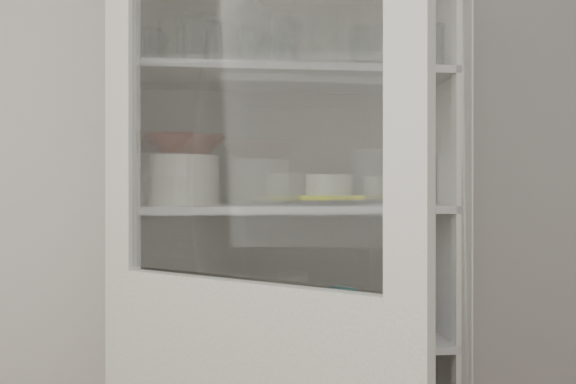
% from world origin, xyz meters
% --- Properties ---
extents(wall_back, '(3.60, 0.02, 2.60)m').
position_xyz_m(wall_back, '(0.00, 1.50, 1.30)').
color(wall_back, silver).
rests_on(wall_back, ground).
extents(pantry_cabinet, '(1.00, 0.45, 2.10)m').
position_xyz_m(pantry_cabinet, '(0.20, 1.34, 0.94)').
color(pantry_cabinet, beige).
rests_on(pantry_cabinet, floor).
extents(cupboard_door, '(0.70, 0.63, 2.00)m').
position_xyz_m(cupboard_door, '(0.04, 0.75, 0.87)').
color(cupboard_door, beige).
rests_on(cupboard_door, floor).
extents(tumbler_0, '(0.09, 0.09, 0.14)m').
position_xyz_m(tumbler_0, '(-0.08, 1.14, 1.73)').
color(tumbler_0, silver).
rests_on(tumbler_0, shelf_glass).
extents(tumbler_1, '(0.07, 0.07, 0.12)m').
position_xyz_m(tumbler_1, '(-0.03, 1.14, 1.72)').
color(tumbler_1, silver).
rests_on(tumbler_1, shelf_glass).
extents(tumbler_2, '(0.08, 0.08, 0.14)m').
position_xyz_m(tumbler_2, '(0.17, 1.12, 1.73)').
color(tumbler_2, silver).
rests_on(tumbler_2, shelf_glass).
extents(tumbler_3, '(0.08, 0.08, 0.12)m').
position_xyz_m(tumbler_3, '(0.19, 1.15, 1.72)').
color(tumbler_3, silver).
rests_on(tumbler_3, shelf_glass).
extents(tumbler_4, '(0.07, 0.07, 0.13)m').
position_xyz_m(tumbler_4, '(0.47, 1.13, 1.72)').
color(tumbler_4, silver).
rests_on(tumbler_4, shelf_glass).
extents(tumbler_5, '(0.08, 0.08, 0.13)m').
position_xyz_m(tumbler_5, '(0.41, 1.16, 1.73)').
color(tumbler_5, silver).
rests_on(tumbler_5, shelf_glass).
extents(tumbler_6, '(0.07, 0.07, 0.13)m').
position_xyz_m(tumbler_6, '(0.61, 1.11, 1.73)').
color(tumbler_6, silver).
rests_on(tumbler_6, shelf_glass).
extents(tumbler_7, '(0.09, 0.09, 0.13)m').
position_xyz_m(tumbler_7, '(-0.21, 1.28, 1.73)').
color(tumbler_7, silver).
rests_on(tumbler_7, shelf_glass).
extents(tumbler_8, '(0.08, 0.08, 0.14)m').
position_xyz_m(tumbler_8, '(0.07, 1.25, 1.73)').
color(tumbler_8, silver).
rests_on(tumbler_8, shelf_glass).
extents(tumbler_9, '(0.08, 0.08, 0.15)m').
position_xyz_m(tumbler_9, '(0.02, 1.25, 1.73)').
color(tumbler_9, silver).
rests_on(tumbler_9, shelf_glass).
extents(goblet_0, '(0.07, 0.07, 0.16)m').
position_xyz_m(goblet_0, '(-0.20, 1.34, 1.74)').
color(goblet_0, silver).
rests_on(goblet_0, shelf_glass).
extents(goblet_1, '(0.07, 0.07, 0.16)m').
position_xyz_m(goblet_1, '(0.14, 1.36, 1.74)').
color(goblet_1, silver).
rests_on(goblet_1, shelf_glass).
extents(goblet_2, '(0.08, 0.08, 0.18)m').
position_xyz_m(goblet_2, '(0.18, 1.35, 1.75)').
color(goblet_2, silver).
rests_on(goblet_2, shelf_glass).
extents(goblet_3, '(0.08, 0.08, 0.18)m').
position_xyz_m(goblet_3, '(0.46, 1.40, 1.75)').
color(goblet_3, silver).
rests_on(goblet_3, shelf_glass).
extents(plate_stack_front, '(0.21, 0.21, 0.08)m').
position_xyz_m(plate_stack_front, '(-0.11, 1.22, 1.30)').
color(plate_stack_front, white).
rests_on(plate_stack_front, shelf_plates).
extents(plate_stack_back, '(0.19, 0.19, 0.11)m').
position_xyz_m(plate_stack_back, '(-0.19, 1.41, 1.32)').
color(plate_stack_back, white).
rests_on(plate_stack_back, shelf_plates).
extents(cream_bowl, '(0.25, 0.25, 0.06)m').
position_xyz_m(cream_bowl, '(-0.11, 1.22, 1.38)').
color(cream_bowl, white).
rests_on(cream_bowl, plate_stack_front).
extents(terracotta_bowl, '(0.27, 0.27, 0.06)m').
position_xyz_m(terracotta_bowl, '(-0.11, 1.22, 1.44)').
color(terracotta_bowl, '#592920').
rests_on(terracotta_bowl, cream_bowl).
extents(glass_platter, '(0.36, 0.36, 0.02)m').
position_xyz_m(glass_platter, '(0.32, 1.23, 1.27)').
color(glass_platter, silver).
rests_on(glass_platter, shelf_plates).
extents(yellow_trivet, '(0.19, 0.19, 0.01)m').
position_xyz_m(yellow_trivet, '(0.32, 1.23, 1.28)').
color(yellow_trivet, yellow).
rests_on(yellow_trivet, glass_platter).
extents(white_ramekin, '(0.15, 0.15, 0.06)m').
position_xyz_m(white_ramekin, '(0.32, 1.23, 1.32)').
color(white_ramekin, white).
rests_on(white_ramekin, yellow_trivet).
extents(grey_bowl_stack, '(0.13, 0.13, 0.16)m').
position_xyz_m(grey_bowl_stack, '(0.61, 1.30, 1.34)').
color(grey_bowl_stack, '#B4B4B4').
rests_on(grey_bowl_stack, shelf_plates).
extents(mug_blue, '(0.16, 0.16, 0.10)m').
position_xyz_m(mug_blue, '(0.50, 1.24, 0.91)').
color(mug_blue, navy).
rests_on(mug_blue, shelf_mugs).
extents(mug_teal, '(0.12, 0.12, 0.09)m').
position_xyz_m(mug_teal, '(0.37, 1.33, 0.91)').
color(mug_teal, teal).
rests_on(mug_teal, shelf_mugs).
extents(mug_white, '(0.12, 0.12, 0.09)m').
position_xyz_m(mug_white, '(0.42, 1.16, 0.91)').
color(mug_white, white).
rests_on(mug_white, shelf_mugs).
extents(teal_jar, '(0.10, 0.10, 0.12)m').
position_xyz_m(teal_jar, '(0.38, 1.33, 0.92)').
color(teal_jar, teal).
rests_on(teal_jar, shelf_mugs).
extents(measuring_cups, '(0.09, 0.09, 0.04)m').
position_xyz_m(measuring_cups, '(0.04, 1.23, 0.88)').
color(measuring_cups, '#B6B7BC').
rests_on(measuring_cups, shelf_mugs).
extents(white_canister, '(0.16, 0.16, 0.14)m').
position_xyz_m(white_canister, '(-0.02, 1.30, 0.93)').
color(white_canister, white).
rests_on(white_canister, shelf_mugs).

